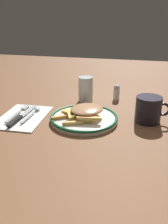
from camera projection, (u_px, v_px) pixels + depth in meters
name	position (u px, v px, depth m)	size (l,w,h in m)	color
ground_plane	(84.00, 121.00, 0.86)	(2.60, 2.60, 0.00)	brown
plate	(84.00, 118.00, 0.85)	(0.25, 0.25, 0.02)	silver
fries_heap	(84.00, 111.00, 0.84)	(0.20, 0.20, 0.04)	#E3A754
napkin	(23.00, 116.00, 0.88)	(0.16, 0.23, 0.01)	white
fork	(18.00, 113.00, 0.90)	(0.02, 0.18, 0.01)	silver
knife	(21.00, 117.00, 0.86)	(0.02, 0.21, 0.01)	black
spoon	(34.00, 112.00, 0.91)	(0.02, 0.15, 0.01)	silver
water_glass	(86.00, 89.00, 1.03)	(0.06, 0.06, 0.11)	silver
coffee_mug	(149.00, 109.00, 0.84)	(0.12, 0.09, 0.09)	black
salt_shaker	(117.00, 92.00, 1.06)	(0.03, 0.03, 0.07)	silver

